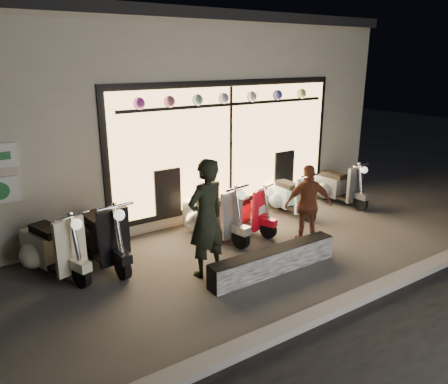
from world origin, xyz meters
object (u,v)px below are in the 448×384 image
(graffiti_barrier, at_px, (274,261))
(scooter_red, at_px, (237,211))
(woman, at_px, (308,205))
(scooter_silver, at_px, (210,215))
(man, at_px, (206,218))

(graffiti_barrier, height_order, scooter_red, scooter_red)
(graffiti_barrier, distance_m, scooter_red, 1.89)
(graffiti_barrier, height_order, woman, woman)
(scooter_silver, xyz_separation_m, scooter_red, (0.62, -0.03, -0.05))
(man, bearing_deg, scooter_silver, -133.47)
(scooter_red, bearing_deg, graffiti_barrier, -128.01)
(graffiti_barrier, distance_m, man, 1.30)
(scooter_silver, relative_size, man, 0.82)
(scooter_silver, distance_m, woman, 1.85)
(graffiti_barrier, height_order, man, man)
(woman, bearing_deg, scooter_red, -33.53)
(man, bearing_deg, graffiti_barrier, 139.20)
(graffiti_barrier, distance_m, scooter_silver, 1.83)
(graffiti_barrier, distance_m, woman, 1.50)
(scooter_silver, relative_size, scooter_red, 1.13)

